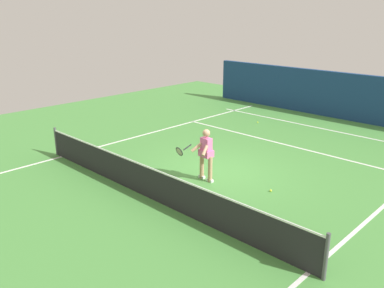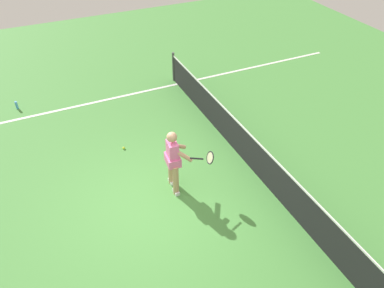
{
  "view_description": "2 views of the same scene",
  "coord_description": "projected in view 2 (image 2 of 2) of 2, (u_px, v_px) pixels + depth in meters",
  "views": [
    {
      "loc": [
        -7.59,
        8.78,
        4.72
      ],
      "look_at": [
        -0.02,
        0.96,
        1.15
      ],
      "focal_mm": 37.79,
      "sensor_mm": 36.0,
      "label": 1
    },
    {
      "loc": [
        5.51,
        -1.58,
        6.05
      ],
      "look_at": [
        -0.4,
        1.13,
        0.98
      ],
      "focal_mm": 35.23,
      "sensor_mm": 36.0,
      "label": 2
    }
  ],
  "objects": [
    {
      "name": "ground_plane",
      "position": [
        153.0,
        203.0,
        8.18
      ],
      "size": [
        24.46,
        24.46,
        0.0
      ],
      "primitive_type": "plane",
      "color": "#4C9342"
    },
    {
      "name": "sideline_left_marking",
      "position": [
        101.0,
        101.0,
        11.51
      ],
      "size": [
        0.1,
        16.82,
        0.01
      ],
      "primitive_type": "cube",
      "color": "white",
      "rests_on": "ground"
    },
    {
      "name": "court_net",
      "position": [
        255.0,
        156.0,
        8.74
      ],
      "size": [
        9.97,
        0.08,
        0.98
      ],
      "color": "#4C4C51",
      "rests_on": "ground"
    },
    {
      "name": "tennis_player",
      "position": [
        174.0,
        159.0,
        8.03
      ],
      "size": [
        0.83,
        0.92,
        1.55
      ],
      "color": "tan",
      "rests_on": "ground"
    },
    {
      "name": "tennis_ball_mid",
      "position": [
        124.0,
        148.0,
        9.65
      ],
      "size": [
        0.07,
        0.07,
        0.07
      ],
      "primitive_type": "sphere",
      "color": "#D1E533",
      "rests_on": "ground"
    },
    {
      "name": "water_bottle",
      "position": [
        17.0,
        105.0,
        11.1
      ],
      "size": [
        0.07,
        0.07,
        0.24
      ],
      "primitive_type": "cylinder",
      "color": "#4C9EE5",
      "rests_on": "ground"
    }
  ]
}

